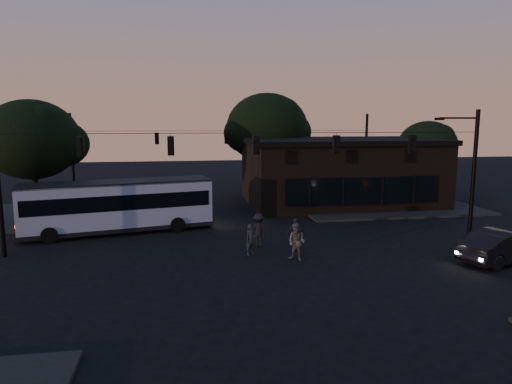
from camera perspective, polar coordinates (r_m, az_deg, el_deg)
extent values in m
plane|color=black|center=(21.71, 1.74, -9.47)|extent=(120.00, 120.00, 0.00)
cube|color=black|center=(38.37, 15.45, -1.60)|extent=(14.00, 10.00, 0.15)
cube|color=black|center=(36.29, -25.21, -2.72)|extent=(14.00, 10.00, 0.15)
cube|color=black|center=(38.72, 10.32, 2.29)|extent=(15.00, 10.00, 5.00)
cube|color=black|center=(38.51, 10.43, 6.29)|extent=(15.40, 10.40, 0.40)
cube|color=black|center=(34.08, 13.17, 0.14)|extent=(11.50, 0.18, 2.00)
cylinder|color=black|center=(43.24, 1.36, 2.44)|extent=(0.44, 0.44, 4.00)
ellipsoid|color=black|center=(42.98, 1.38, 8.01)|extent=(7.60, 7.60, 6.46)
cylinder|color=black|center=(44.42, 20.41, 1.41)|extent=(0.44, 0.44, 3.00)
ellipsoid|color=black|center=(44.15, 20.63, 5.46)|extent=(5.20, 5.20, 4.42)
cylinder|color=black|center=(35.06, -25.83, -0.28)|extent=(0.44, 0.44, 3.60)
ellipsoid|color=black|center=(34.72, -26.25, 5.89)|extent=(6.40, 6.40, 5.44)
cylinder|color=black|center=(29.74, 25.56, 2.05)|extent=(0.24, 0.24, 7.50)
cylinder|color=black|center=(24.56, 0.00, 7.40)|extent=(26.00, 0.03, 0.03)
cube|color=black|center=(24.77, -21.11, 5.32)|extent=(0.34, 0.30, 1.00)
cube|color=black|center=(24.26, -10.60, 5.69)|extent=(0.34, 0.30, 1.00)
cube|color=black|center=(24.58, 0.00, 5.88)|extent=(0.34, 0.30, 1.00)
cube|color=black|center=(25.70, 10.00, 5.88)|extent=(0.34, 0.30, 1.00)
cube|color=black|center=(27.51, 18.93, 5.72)|extent=(0.34, 0.30, 1.00)
cylinder|color=black|center=(41.33, -21.97, 3.94)|extent=(0.24, 0.24, 7.50)
cylinder|color=black|center=(43.77, 13.56, 4.58)|extent=(0.24, 0.24, 7.50)
cylinder|color=black|center=(40.43, -3.72, 7.66)|extent=(26.00, 0.03, 0.03)
cube|color=black|center=(40.30, -12.29, 6.55)|extent=(0.34, 0.30, 1.00)
cube|color=black|center=(40.45, -3.71, 6.74)|extent=(0.34, 0.30, 1.00)
cube|color=black|center=(41.47, 4.63, 6.78)|extent=(0.34, 0.30, 1.00)
cube|color=#969EBF|center=(29.32, -16.80, -1.42)|extent=(11.52, 4.91, 2.66)
cube|color=black|center=(29.28, -16.82, -0.93)|extent=(11.09, 4.86, 0.92)
cube|color=black|center=(29.12, -16.92, 1.15)|extent=(11.52, 4.91, 0.15)
cube|color=black|center=(29.60, -16.68, -4.15)|extent=(11.63, 4.99, 0.26)
cylinder|color=black|center=(28.28, -24.43, -4.96)|extent=(0.95, 0.45, 0.92)
cylinder|color=black|center=(30.77, -24.23, -3.88)|extent=(0.95, 0.45, 0.92)
cylinder|color=black|center=(28.82, -9.75, -4.04)|extent=(0.95, 0.45, 0.92)
cylinder|color=black|center=(31.26, -10.74, -3.05)|extent=(0.95, 0.45, 0.92)
imported|color=black|center=(25.36, 28.59, -5.95)|extent=(5.24, 3.13, 1.63)
imported|color=#202329|center=(23.54, -0.65, -5.97)|extent=(0.69, 0.59, 1.61)
imported|color=#54524C|center=(22.68, 5.10, -6.23)|extent=(1.15, 1.14, 1.87)
imported|color=#292229|center=(24.28, 5.03, -5.34)|extent=(1.11, 0.66, 1.77)
imported|color=black|center=(25.05, 0.33, -4.78)|extent=(1.23, 0.76, 1.84)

